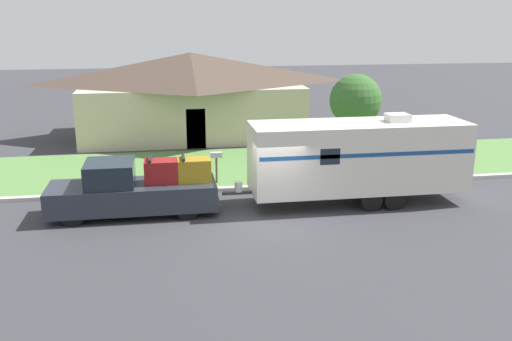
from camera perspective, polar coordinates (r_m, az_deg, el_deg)
ground_plane at (r=19.46m, az=1.50°, el=-5.09°), size 120.00×120.00×0.00m
curb_strip at (r=22.94m, az=-0.27°, el=-1.71°), size 80.00×0.30×0.14m
lawn_strip at (r=26.43m, az=-1.53°, el=0.46°), size 80.00×7.00×0.03m
house_across_street at (r=33.16m, az=-6.48°, el=7.71°), size 13.09×7.69×4.75m
pickup_truck at (r=20.30m, az=-12.09°, el=-1.92°), size 5.88×1.97×2.04m
travel_trailer at (r=21.24m, az=10.21°, el=1.41°), size 9.00×2.33×3.31m
mailbox at (r=23.51m, az=-3.99°, el=1.10°), size 0.48×0.20×1.34m
tree_in_yard at (r=27.24m, az=9.93°, el=6.92°), size 2.44×2.44×4.15m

